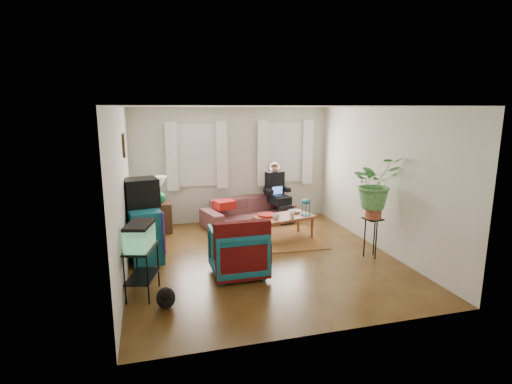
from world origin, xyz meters
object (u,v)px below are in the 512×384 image
object	(u,v)px
dresser	(143,233)
aquarium_stand	(142,272)
side_table	(161,218)
coffee_table	(284,227)
plant_stand	(372,238)
armchair	(238,249)
sofa	(249,207)

from	to	relation	value
dresser	aquarium_stand	size ratio (longest dim) A/B	1.45
side_table	coffee_table	world-z (taller)	side_table
coffee_table	plant_stand	size ratio (longest dim) A/B	1.63
armchair	dresser	bearing A→B (deg)	-39.00
aquarium_stand	armchair	xyz separation A→B (m)	(1.44, 0.36, 0.08)
sofa	plant_stand	xyz separation A→B (m)	(1.59, -2.51, -0.05)
aquarium_stand	coffee_table	world-z (taller)	aquarium_stand
aquarium_stand	coffee_table	bearing A→B (deg)	49.14
aquarium_stand	armchair	distance (m)	1.49
side_table	plant_stand	world-z (taller)	plant_stand
dresser	aquarium_stand	xyz separation A→B (m)	(-0.01, -1.50, -0.11)
aquarium_stand	plant_stand	xyz separation A→B (m)	(3.86, 0.47, 0.01)
dresser	coffee_table	xyz separation A→B (m)	(2.71, 0.32, -0.21)
dresser	aquarium_stand	bearing A→B (deg)	-101.02
coffee_table	plant_stand	bearing A→B (deg)	-63.07
sofa	side_table	world-z (taller)	sofa
coffee_table	plant_stand	distance (m)	1.77
dresser	armchair	bearing A→B (deg)	-49.12
sofa	side_table	xyz separation A→B (m)	(-1.92, -0.05, -0.09)
dresser	armchair	world-z (taller)	dresser
plant_stand	dresser	bearing A→B (deg)	165.15
aquarium_stand	plant_stand	world-z (taller)	plant_stand
sofa	plant_stand	world-z (taller)	sofa
coffee_table	dresser	bearing A→B (deg)	173.13
coffee_table	plant_stand	world-z (taller)	plant_stand
side_table	aquarium_stand	bearing A→B (deg)	-96.80
sofa	side_table	distance (m)	1.93
plant_stand	coffee_table	bearing A→B (deg)	130.51
coffee_table	plant_stand	xyz separation A→B (m)	(1.15, -1.34, 0.11)
sofa	plant_stand	bearing A→B (deg)	-73.01
side_table	coffee_table	bearing A→B (deg)	-25.30
coffee_table	sofa	bearing A→B (deg)	97.21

